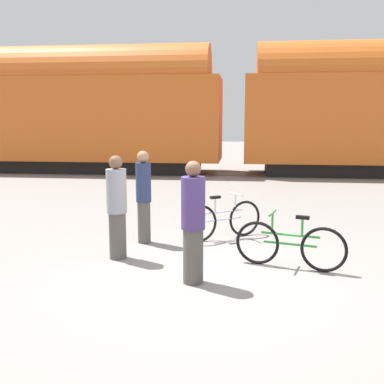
{
  "coord_description": "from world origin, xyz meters",
  "views": [
    {
      "loc": [
        0.54,
        -6.34,
        2.29
      ],
      "look_at": [
        -0.32,
        0.93,
        1.1
      ],
      "focal_mm": 42.0,
      "sensor_mm": 36.0,
      "label": 1
    }
  ],
  "objects_px": {
    "bicycle_green": "(290,245)",
    "bicycle_silver": "(223,220)",
    "person_in_grey": "(117,207)",
    "person_in_purple": "(193,223)",
    "person_in_navy": "(144,196)",
    "freight_train": "(233,106)"
  },
  "relations": [
    {
      "from": "freight_train",
      "to": "bicycle_green",
      "type": "bearing_deg",
      "value": -84.13
    },
    {
      "from": "bicycle_green",
      "to": "person_in_purple",
      "type": "height_order",
      "value": "person_in_purple"
    },
    {
      "from": "bicycle_silver",
      "to": "person_in_purple",
      "type": "relative_size",
      "value": 0.83
    },
    {
      "from": "person_in_purple",
      "to": "person_in_grey",
      "type": "bearing_deg",
      "value": -23.46
    },
    {
      "from": "person_in_grey",
      "to": "bicycle_green",
      "type": "bearing_deg",
      "value": -17.62
    },
    {
      "from": "bicycle_silver",
      "to": "bicycle_green",
      "type": "bearing_deg",
      "value": -55.11
    },
    {
      "from": "bicycle_silver",
      "to": "person_in_purple",
      "type": "bearing_deg",
      "value": -97.19
    },
    {
      "from": "freight_train",
      "to": "person_in_grey",
      "type": "distance_m",
      "value": 12.28
    },
    {
      "from": "person_in_grey",
      "to": "person_in_navy",
      "type": "relative_size",
      "value": 1.0
    },
    {
      "from": "freight_train",
      "to": "bicycle_silver",
      "type": "height_order",
      "value": "freight_train"
    },
    {
      "from": "bicycle_green",
      "to": "bicycle_silver",
      "type": "bearing_deg",
      "value": 124.89
    },
    {
      "from": "freight_train",
      "to": "person_in_purple",
      "type": "height_order",
      "value": "freight_train"
    },
    {
      "from": "person_in_purple",
      "to": "person_in_navy",
      "type": "distance_m",
      "value": 2.29
    },
    {
      "from": "person_in_grey",
      "to": "person_in_purple",
      "type": "relative_size",
      "value": 0.99
    },
    {
      "from": "person_in_purple",
      "to": "person_in_navy",
      "type": "height_order",
      "value": "person_in_purple"
    },
    {
      "from": "person_in_navy",
      "to": "bicycle_green",
      "type": "bearing_deg",
      "value": 106.07
    },
    {
      "from": "freight_train",
      "to": "person_in_navy",
      "type": "height_order",
      "value": "freight_train"
    },
    {
      "from": "freight_train",
      "to": "bicycle_silver",
      "type": "relative_size",
      "value": 16.66
    },
    {
      "from": "person_in_grey",
      "to": "person_in_navy",
      "type": "height_order",
      "value": "person_in_navy"
    },
    {
      "from": "person_in_navy",
      "to": "freight_train",
      "type": "bearing_deg",
      "value": -146.21
    },
    {
      "from": "bicycle_green",
      "to": "person_in_navy",
      "type": "height_order",
      "value": "person_in_navy"
    },
    {
      "from": "freight_train",
      "to": "person_in_grey",
      "type": "height_order",
      "value": "freight_train"
    }
  ]
}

